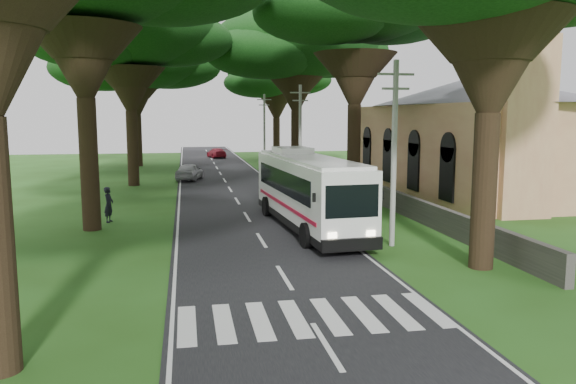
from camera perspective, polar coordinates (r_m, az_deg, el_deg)
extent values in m
plane|color=#254C15|center=(18.11, 0.74, -10.51)|extent=(140.00, 140.00, 0.00)
cube|color=black|center=(42.38, -5.80, 0.08)|extent=(8.00, 120.00, 0.04)
cube|color=silver|center=(16.26, 2.13, -12.68)|extent=(8.00, 3.00, 0.01)
cube|color=#383533|center=(42.99, 6.35, 0.98)|extent=(0.35, 50.00, 1.20)
cube|color=tan|center=(44.40, 18.38, 4.21)|extent=(12.00, 22.00, 6.40)
pyramid|color=#595960|center=(44.43, 18.69, 11.18)|extent=(14.00, 24.00, 2.20)
cube|color=tan|center=(34.20, 22.14, 6.09)|extent=(3.00, 3.00, 10.00)
cone|color=#595960|center=(34.57, 22.66, 15.74)|extent=(4.00, 4.00, 1.60)
cylinder|color=gray|center=(24.57, 10.71, 3.73)|extent=(0.24, 0.24, 8.00)
cube|color=gray|center=(24.57, 10.92, 11.67)|extent=(1.60, 0.10, 0.10)
cube|color=gray|center=(24.53, 10.88, 10.27)|extent=(1.20, 0.10, 0.10)
cylinder|color=gray|center=(43.80, 1.25, 5.61)|extent=(0.24, 0.24, 8.00)
cube|color=gray|center=(43.80, 1.26, 10.06)|extent=(1.60, 0.10, 0.10)
cube|color=gray|center=(43.78, 1.26, 9.28)|extent=(1.20, 0.10, 0.10)
cylinder|color=gray|center=(63.50, -2.42, 6.30)|extent=(0.24, 0.24, 8.00)
cube|color=gray|center=(63.50, -2.43, 9.36)|extent=(1.60, 0.10, 0.10)
cube|color=gray|center=(63.49, -2.43, 8.82)|extent=(1.20, 0.10, 0.10)
cylinder|color=black|center=(29.34, -19.54, 2.62)|extent=(0.90, 0.90, 6.52)
cone|color=black|center=(29.37, -20.01, 12.69)|extent=(3.20, 3.20, 3.80)
cylinder|color=black|center=(47.13, -15.50, 4.29)|extent=(0.90, 0.90, 6.04)
cone|color=black|center=(47.10, -15.72, 10.27)|extent=(3.20, 3.20, 3.80)
ellipsoid|color=black|center=(47.53, -15.93, 15.68)|extent=(13.85, 13.85, 5.82)
cylinder|color=black|center=(65.13, -15.00, 5.07)|extent=(0.90, 0.90, 5.72)
cone|color=black|center=(65.10, -15.15, 9.26)|extent=(3.20, 3.20, 3.80)
ellipsoid|color=black|center=(65.35, -15.28, 12.85)|extent=(15.76, 15.76, 6.62)
cylinder|color=black|center=(21.93, 19.29, 0.03)|extent=(0.90, 0.90, 5.78)
cone|color=black|center=(21.84, 19.87, 12.58)|extent=(3.20, 3.20, 3.80)
cylinder|color=black|center=(38.65, 6.69, 4.07)|extent=(0.90, 0.90, 6.39)
cone|color=black|center=(38.65, 6.81, 11.63)|extent=(3.20, 3.20, 3.80)
ellipsoid|color=black|center=(39.29, 6.93, 18.80)|extent=(12.88, 12.88, 5.41)
cylinder|color=black|center=(55.98, 0.77, 5.14)|extent=(0.90, 0.90, 6.13)
cone|color=black|center=(55.97, 0.78, 10.22)|extent=(3.20, 3.20, 3.80)
ellipsoid|color=black|center=(56.35, 0.79, 14.89)|extent=(16.36, 16.36, 6.87)
cylinder|color=black|center=(73.88, -1.18, 5.49)|extent=(0.90, 0.90, 5.34)
cone|color=black|center=(73.83, -1.19, 9.03)|extent=(3.20, 3.20, 3.80)
ellipsoid|color=black|center=(74.00, -1.20, 11.85)|extent=(12.59, 12.59, 5.29)
cube|color=white|center=(28.16, 2.06, 0.22)|extent=(3.42, 12.42, 3.02)
cube|color=black|center=(28.40, 1.89, 1.17)|extent=(3.32, 10.18, 1.12)
cube|color=black|center=(28.39, 2.04, -2.70)|extent=(3.47, 12.46, 0.36)
cube|color=#B20B29|center=(28.26, 2.05, -1.17)|extent=(3.39, 11.20, 0.18)
cube|color=white|center=(28.00, 2.07, 3.40)|extent=(3.18, 11.79, 0.18)
cylinder|color=black|center=(24.18, 1.89, -4.43)|extent=(0.44, 1.15, 1.12)
cylinder|color=black|center=(25.01, 7.54, -4.09)|extent=(0.44, 1.15, 1.12)
cylinder|color=black|center=(31.78, -2.16, -1.47)|extent=(0.44, 1.15, 1.12)
cylinder|color=black|center=(32.41, 2.26, -1.29)|extent=(0.44, 1.15, 1.12)
imported|color=#9E9EA2|center=(49.95, -9.98, 2.06)|extent=(2.77, 4.67, 1.49)
imported|color=maroon|center=(75.77, -7.27, 3.97)|extent=(2.70, 4.70, 1.28)
imported|color=black|center=(31.43, -17.75, -1.23)|extent=(0.61, 0.78, 1.90)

